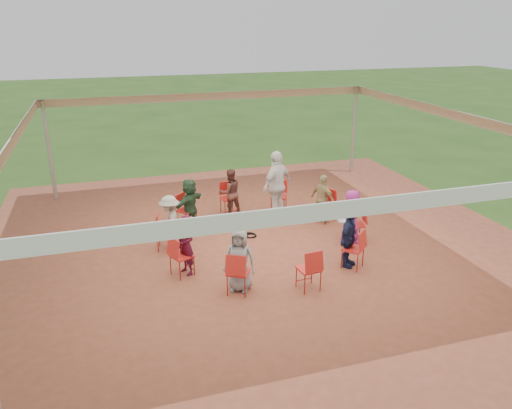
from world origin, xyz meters
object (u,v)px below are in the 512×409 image
object	(u,v)px
person_seated_7	(348,239)
laptop	(344,218)
cable_coil	(250,235)
person_seated_2	(230,192)
person_seated_3	(190,203)
chair_2	(279,197)
chair_9	(353,249)
person_seated_1	(323,199)
chair_8	(309,269)
person_seated_6	(240,260)
chair_7	(238,272)
chair_5	(166,232)
chair_6	(182,256)
chair_3	(229,198)
chair_4	(186,210)
chair_0	(355,224)
chair_1	(325,206)
standing_person	(277,185)
person_seated_4	(170,223)
person_seated_5	(186,245)
person_seated_0	(351,216)

from	to	relation	value
person_seated_7	laptop	world-z (taller)	person_seated_7
cable_coil	person_seated_7	bearing A→B (deg)	-54.14
person_seated_2	person_seated_3	world-z (taller)	same
chair_2	chair_9	distance (m)	3.72
laptop	person_seated_1	bearing A→B (deg)	11.06
chair_8	chair_2	bearing A→B (deg)	72.00
person_seated_7	cable_coil	size ratio (longest dim) A/B	3.18
person_seated_1	person_seated_6	size ratio (longest dim) A/B	1.00
chair_7	chair_9	xyz separation A→B (m)	(2.68, 0.29, 0.00)
chair_5	chair_6	world-z (taller)	same
person_seated_7	laptop	bearing A→B (deg)	24.94
chair_3	chair_4	distance (m)	1.42
cable_coil	chair_0	bearing A→B (deg)	-23.99
person_seated_3	person_seated_6	size ratio (longest dim) A/B	1.00
chair_0	chair_4	size ratio (longest dim) A/B	1.00
chair_5	chair_9	distance (m)	4.37
chair_5	chair_0	bearing A→B (deg)	90.00
chair_1	chair_8	distance (m)	3.72
person_seated_7	standing_person	world-z (taller)	standing_person
person_seated_4	person_seated_5	world-z (taller)	same
chair_1	chair_7	world-z (taller)	same
chair_0	cable_coil	xyz separation A→B (m)	(-2.38, 1.06, -0.43)
chair_3	chair_7	distance (m)	4.37
chair_1	person_seated_7	bearing A→B (deg)	141.89
chair_5	chair_8	xyz separation A→B (m)	(2.49, -2.76, 0.00)
person_seated_6	chair_0	bearing A→B (deg)	52.88
chair_7	person_seated_2	bearing A→B (deg)	107.50
person_seated_1	person_seated_6	distance (m)	4.14
chair_2	chair_8	xyz separation A→B (m)	(-0.90, -4.27, 0.00)
chair_2	person_seated_2	distance (m)	1.40
chair_0	chair_7	size ratio (longest dim) A/B	1.00
chair_9	laptop	distance (m)	1.37
chair_8	laptop	world-z (taller)	chair_8
person_seated_0	person_seated_2	size ratio (longest dim) A/B	1.00
chair_4	person_seated_3	bearing A→B (deg)	90.00
person_seated_5	person_seated_4	bearing A→B (deg)	162.00
chair_0	person_seated_6	distance (m)	3.63
person_seated_5	person_seated_7	bearing A→B (deg)	54.00
person_seated_2	standing_person	bearing A→B (deg)	145.55
chair_2	chair_3	xyz separation A→B (m)	(-1.39, 0.29, 0.00)
person_seated_4	laptop	distance (m)	4.19
chair_1	chair_6	world-z (taller)	same
chair_4	person_seated_5	world-z (taller)	person_seated_5
chair_3	chair_8	xyz separation A→B (m)	(0.49, -4.57, 0.00)
chair_7	cable_coil	distance (m)	2.80
person_seated_1	chair_3	bearing A→B (deg)	33.89
person_seated_0	chair_9	bearing A→B (deg)	166.72
chair_6	person_seated_1	size ratio (longest dim) A/B	0.68
chair_6	person_seated_0	xyz separation A→B (m)	(4.23, 0.49, 0.22)
chair_0	person_seated_3	size ratio (longest dim) A/B	0.68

